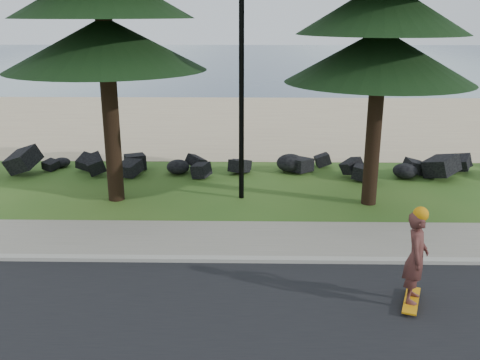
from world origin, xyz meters
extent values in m
plane|color=#2C581B|center=(0.00, 0.00, 0.00)|extent=(160.00, 160.00, 0.00)
cube|color=#ACA89B|center=(0.00, -0.90, 0.05)|extent=(160.00, 0.20, 0.10)
cube|color=gray|center=(0.00, 0.20, 0.04)|extent=(160.00, 2.00, 0.08)
cube|color=tan|center=(0.00, 14.50, 0.01)|extent=(160.00, 15.00, 0.01)
cube|color=#344A63|center=(0.00, 51.00, 0.00)|extent=(160.00, 58.00, 0.01)
cylinder|color=black|center=(0.00, 3.20, 4.00)|extent=(0.14, 0.14, 8.00)
cube|color=orange|center=(3.13, -2.58, 0.10)|extent=(0.58, 1.02, 0.03)
imported|color=#552B27|center=(3.13, -2.58, 0.94)|extent=(0.59, 0.71, 1.66)
sphere|color=orange|center=(3.13, -2.58, 1.74)|extent=(0.27, 0.27, 0.27)
camera|label=1|loc=(0.23, -11.09, 4.99)|focal=40.00mm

